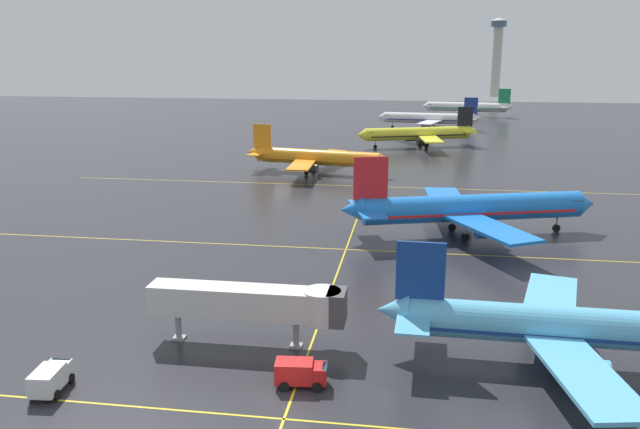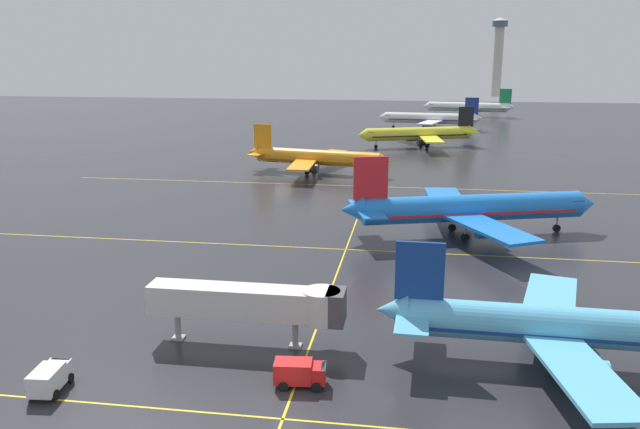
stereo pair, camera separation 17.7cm
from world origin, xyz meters
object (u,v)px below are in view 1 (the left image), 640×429
(airliner_distant_taxiway, at_px, (468,107))
(airliner_second_row, at_px, (469,208))
(jet_bridge, at_px, (261,303))
(airliner_third_row, at_px, (315,157))
(airliner_far_right_stand, at_px, (430,118))
(airliner_front_gate, at_px, (571,327))
(airliner_far_left_stand, at_px, (419,134))
(service_truck_red_van, at_px, (51,377))
(service_truck_catering, at_px, (301,372))
(control_tower, at_px, (497,52))

(airliner_distant_taxiway, bearing_deg, airliner_second_row, -94.00)
(airliner_distant_taxiway, bearing_deg, jet_bridge, -98.93)
(airliner_third_row, relative_size, airliner_far_right_stand, 0.94)
(airliner_front_gate, bearing_deg, airliner_distant_taxiway, 88.23)
(airliner_front_gate, xyz_separation_m, airliner_third_row, (-34.76, 83.53, -0.06))
(airliner_front_gate, distance_m, jet_bridge, 26.67)
(airliner_far_left_stand, height_order, service_truck_red_van, airliner_far_left_stand)
(jet_bridge, bearing_deg, service_truck_catering, -54.65)
(service_truck_catering, bearing_deg, airliner_far_right_stand, 85.81)
(service_truck_red_van, bearing_deg, airliner_second_row, 54.26)
(airliner_second_row, xyz_separation_m, airliner_far_left_stand, (-7.12, 86.53, -0.38))
(airliner_far_right_stand, distance_m, airliner_distant_taxiway, 47.18)
(airliner_distant_taxiway, bearing_deg, airliner_third_row, -107.92)
(airliner_distant_taxiway, distance_m, control_tower, 120.32)
(airliner_front_gate, relative_size, jet_bridge, 1.85)
(airliner_third_row, distance_m, control_tower, 253.17)
(service_truck_red_van, distance_m, jet_bridge, 18.11)
(airliner_front_gate, xyz_separation_m, airliner_second_row, (-5.51, 39.04, 0.54))
(control_tower, bearing_deg, airliner_distant_taxiway, -101.17)
(service_truck_red_van, height_order, control_tower, control_tower)
(airliner_third_row, bearing_deg, airliner_front_gate, -67.40)
(airliner_far_right_stand, distance_m, service_truck_catering, 173.94)
(airliner_second_row, distance_m, airliner_far_right_stand, 127.75)
(airliner_third_row, distance_m, jet_bridge, 83.85)
(service_truck_catering, bearing_deg, airliner_third_row, 98.14)
(airliner_third_row, height_order, control_tower, control_tower)
(airliner_distant_taxiway, bearing_deg, airliner_far_right_stand, -109.40)
(airliner_front_gate, bearing_deg, airliner_far_right_stand, 93.14)
(jet_bridge, distance_m, control_tower, 332.84)
(airliner_second_row, height_order, airliner_far_left_stand, airliner_second_row)
(airliner_far_left_stand, bearing_deg, jet_bridge, -96.38)
(airliner_far_left_stand, bearing_deg, control_tower, 78.22)
(airliner_front_gate, relative_size, service_truck_catering, 7.75)
(jet_bridge, bearing_deg, service_truck_red_van, -143.97)
(airliner_front_gate, distance_m, service_truck_catering, 22.98)
(airliner_second_row, xyz_separation_m, control_tower, (35.00, 288.45, 20.56))
(service_truck_red_van, bearing_deg, airliner_far_left_stand, 78.17)
(airliner_second_row, relative_size, airliner_far_left_stand, 1.11)
(airliner_front_gate, xyz_separation_m, airliner_far_right_stand, (-9.14, 166.74, 0.15))
(jet_bridge, height_order, control_tower, control_tower)
(airliner_front_gate, bearing_deg, airliner_third_row, 112.60)
(airliner_far_left_stand, height_order, airliner_far_right_stand, airliner_far_left_stand)
(airliner_front_gate, bearing_deg, airliner_far_left_stand, 95.74)
(airliner_far_left_stand, distance_m, service_truck_catering, 132.63)
(airliner_second_row, relative_size, airliner_third_row, 1.15)
(airliner_third_row, xyz_separation_m, service_truck_red_van, (-6.36, -93.97, -2.29))
(airliner_distant_taxiway, relative_size, service_truck_catering, 8.39)
(airliner_second_row, distance_m, service_truck_red_van, 61.04)
(control_tower, bearing_deg, service_truck_catering, -98.73)
(airliner_far_right_stand, bearing_deg, service_truck_red_van, -100.23)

